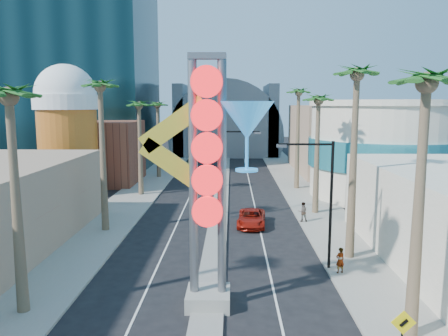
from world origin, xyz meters
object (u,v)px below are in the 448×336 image
(pedestrian_a, at_px, (340,260))
(neon_sign, at_px, (224,164))
(pedestrian_b, at_px, (303,212))
(red_pickup, at_px, (251,218))

(pedestrian_a, bearing_deg, neon_sign, 10.28)
(pedestrian_b, bearing_deg, pedestrian_a, 89.51)
(pedestrian_b, bearing_deg, neon_sign, 65.44)
(neon_sign, bearing_deg, pedestrian_a, 31.35)
(red_pickup, height_order, pedestrian_b, pedestrian_b)
(neon_sign, distance_m, pedestrian_b, 18.23)
(red_pickup, xyz_separation_m, pedestrian_b, (4.45, 1.01, 0.31))
(red_pickup, xyz_separation_m, pedestrian_a, (4.82, -10.64, 0.26))
(red_pickup, bearing_deg, pedestrian_a, -61.01)
(neon_sign, height_order, red_pickup, neon_sign)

